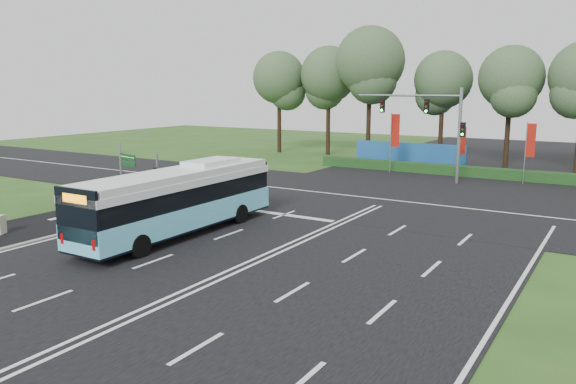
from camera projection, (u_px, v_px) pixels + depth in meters
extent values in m
plane|color=#27501A|center=(287.00, 245.00, 25.21)|extent=(120.00, 120.00, 0.00)
cube|color=black|center=(287.00, 245.00, 25.20)|extent=(20.00, 120.00, 0.04)
cube|color=black|center=(388.00, 200.00, 35.25)|extent=(120.00, 14.00, 0.05)
cube|color=black|center=(53.00, 223.00, 29.14)|extent=(5.00, 18.00, 0.06)
cube|color=gray|center=(83.00, 229.00, 27.90)|extent=(0.25, 18.00, 0.12)
cube|color=#67D2EF|center=(180.00, 213.00, 26.83)|extent=(2.56, 11.80, 1.08)
cube|color=black|center=(180.00, 223.00, 26.92)|extent=(2.54, 11.74, 0.29)
cube|color=black|center=(179.00, 193.00, 26.65)|extent=(2.46, 11.62, 0.93)
cube|color=white|center=(179.00, 181.00, 26.55)|extent=(2.56, 11.80, 0.34)
cube|color=white|center=(178.00, 174.00, 26.48)|extent=(2.51, 11.33, 0.34)
cube|color=white|center=(211.00, 162.00, 28.49)|extent=(1.60, 2.96, 0.25)
cube|color=black|center=(77.00, 216.00, 21.74)|extent=(2.38, 0.14, 2.16)
cube|color=orange|center=(75.00, 199.00, 21.58)|extent=(1.37, 0.07, 0.34)
cylinder|color=black|center=(206.00, 209.00, 30.32)|extent=(0.28, 1.02, 1.02)
cylinder|color=black|center=(240.00, 214.00, 29.16)|extent=(0.28, 1.02, 1.02)
cylinder|color=black|center=(102.00, 239.00, 24.38)|extent=(0.28, 1.02, 1.02)
cylinder|color=black|center=(140.00, 246.00, 23.21)|extent=(0.28, 1.02, 1.02)
cylinder|color=gray|center=(158.00, 180.00, 33.21)|extent=(0.13, 0.13, 3.18)
cube|color=black|center=(155.00, 171.00, 32.95)|extent=(0.30, 0.25, 0.36)
sphere|color=#19F233|center=(154.00, 171.00, 32.87)|extent=(0.13, 0.13, 0.13)
cylinder|color=gray|center=(122.00, 180.00, 30.21)|extent=(0.12, 0.12, 4.12)
cube|color=#0B4014|center=(127.00, 157.00, 29.42)|extent=(1.52, 0.42, 0.31)
cube|color=#0B4014|center=(128.00, 164.00, 29.49)|extent=(1.52, 0.42, 0.23)
cube|color=white|center=(127.00, 157.00, 29.40)|extent=(1.40, 0.35, 0.04)
cylinder|color=gray|center=(391.00, 143.00, 46.08)|extent=(0.08, 0.08, 4.99)
cube|color=#9C180D|center=(395.00, 130.00, 45.75)|extent=(0.66, 0.15, 2.66)
cylinder|color=gray|center=(458.00, 152.00, 44.16)|extent=(0.06, 0.06, 4.06)
cube|color=#9C180D|center=(462.00, 141.00, 43.91)|extent=(0.54, 0.17, 2.17)
cylinder|color=gray|center=(525.00, 153.00, 40.84)|extent=(0.07, 0.07, 4.54)
cube|color=#9C180D|center=(531.00, 140.00, 40.54)|extent=(0.60, 0.15, 2.42)
cylinder|color=gray|center=(459.00, 136.00, 40.69)|extent=(0.24, 0.24, 7.00)
cylinder|color=gray|center=(408.00, 96.00, 42.23)|extent=(8.00, 0.16, 0.16)
cube|color=black|center=(427.00, 107.00, 41.60)|extent=(0.32, 0.28, 1.05)
cube|color=black|center=(382.00, 106.00, 43.40)|extent=(0.32, 0.28, 1.05)
cube|color=black|center=(463.00, 130.00, 40.47)|extent=(0.32, 0.28, 1.05)
cube|color=#123313|center=(445.00, 170.00, 45.64)|extent=(22.00, 1.20, 0.80)
cube|color=#1B5394|center=(409.00, 155.00, 49.67)|extent=(10.00, 0.30, 2.20)
cylinder|color=black|center=(279.00, 117.00, 60.99)|extent=(0.44, 0.44, 7.64)
sphere|color=#355230|center=(279.00, 78.00, 60.22)|extent=(5.63, 5.63, 5.63)
cylinder|color=black|center=(328.00, 117.00, 58.78)|extent=(0.44, 0.44, 7.92)
sphere|color=#355230|center=(329.00, 74.00, 57.98)|extent=(5.83, 5.83, 5.83)
cylinder|color=black|center=(369.00, 113.00, 54.90)|extent=(0.44, 0.44, 9.05)
sphere|color=#355230|center=(370.00, 61.00, 53.99)|extent=(6.67, 6.67, 6.67)
cylinder|color=black|center=(441.00, 123.00, 53.34)|extent=(0.44, 0.44, 7.34)
sphere|color=#355230|center=(443.00, 80.00, 52.60)|extent=(5.41, 5.41, 5.41)
cylinder|color=black|center=(508.00, 126.00, 48.91)|extent=(0.44, 0.44, 7.46)
sphere|color=#355230|center=(511.00, 77.00, 48.15)|extent=(5.49, 5.49, 5.49)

